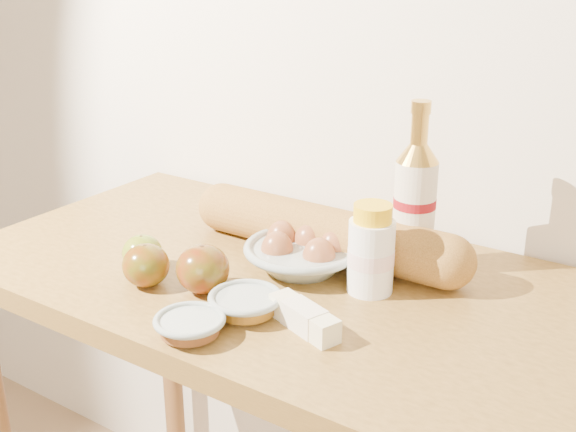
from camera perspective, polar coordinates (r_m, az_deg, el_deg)
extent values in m
cube|color=silver|center=(1.38, 8.62, 15.46)|extent=(3.50, 0.02, 2.60)
cube|color=olive|center=(1.22, 0.79, -5.72)|extent=(1.20, 0.60, 0.04)
cylinder|color=brown|center=(1.91, -9.25, -10.74)|extent=(0.05, 0.05, 0.86)
cylinder|color=beige|center=(1.23, 9.91, -0.02)|extent=(0.08, 0.08, 0.19)
cylinder|color=maroon|center=(1.22, 9.98, 1.08)|extent=(0.08, 0.08, 0.02)
cone|color=gold|center=(1.19, 10.24, 4.94)|extent=(0.08, 0.08, 0.03)
cylinder|color=gold|center=(1.18, 10.36, 6.81)|extent=(0.03, 0.03, 0.05)
cylinder|color=gold|center=(1.17, 10.48, 8.47)|extent=(0.04, 0.04, 0.02)
cylinder|color=white|center=(1.15, 6.57, -3.20)|extent=(0.10, 0.10, 0.12)
cylinder|color=#F8D2D0|center=(1.15, 6.57, -3.20)|extent=(0.10, 0.10, 0.03)
cylinder|color=yellow|center=(1.12, 6.72, 0.24)|extent=(0.08, 0.08, 0.03)
torus|color=#94A29C|center=(1.23, 1.10, -2.57)|extent=(0.24, 0.24, 0.02)
ellipsoid|color=brown|center=(1.22, -0.87, -2.79)|extent=(0.07, 0.07, 0.07)
ellipsoid|color=brown|center=(1.20, 2.46, -3.32)|extent=(0.07, 0.07, 0.07)
ellipsoid|color=brown|center=(1.26, 1.70, -2.06)|extent=(0.07, 0.07, 0.07)
ellipsoid|color=brown|center=(1.27, -0.47, -1.87)|extent=(0.07, 0.07, 0.07)
ellipsoid|color=brown|center=(1.24, 3.69, -2.51)|extent=(0.07, 0.07, 0.07)
cylinder|color=#AF7C35|center=(1.28, 2.93, -1.26)|extent=(0.46, 0.09, 0.09)
sphere|color=#AF7C35|center=(1.40, -5.20, 0.72)|extent=(0.09, 0.09, 0.09)
sphere|color=#AF7C35|center=(1.19, 12.54, -3.56)|extent=(0.09, 0.09, 0.09)
ellipsoid|color=olive|center=(1.25, -11.43, -2.88)|extent=(0.09, 0.09, 0.06)
cylinder|color=#462D17|center=(1.24, -11.52, -1.76)|extent=(0.01, 0.01, 0.01)
ellipsoid|color=maroon|center=(1.19, -11.16, -3.84)|extent=(0.09, 0.09, 0.07)
cylinder|color=#483318|center=(1.18, -11.26, -2.52)|extent=(0.01, 0.01, 0.01)
ellipsoid|color=maroon|center=(1.16, -6.75, -4.17)|extent=(0.11, 0.11, 0.08)
cylinder|color=#462C17|center=(1.14, -6.82, -2.65)|extent=(0.01, 0.01, 0.01)
torus|color=#96A39D|center=(1.04, -7.79, -8.13)|extent=(0.12, 0.12, 0.01)
cylinder|color=brown|center=(1.05, -7.76, -8.63)|extent=(0.10, 0.10, 0.02)
torus|color=#93A19C|center=(1.09, -3.38, -6.43)|extent=(0.13, 0.13, 0.01)
cylinder|color=brown|center=(1.10, -3.37, -6.96)|extent=(0.11, 0.11, 0.02)
cube|color=beige|center=(1.05, 1.28, -8.04)|extent=(0.13, 0.08, 0.04)
cube|color=beige|center=(1.05, 1.28, -8.04)|extent=(0.08, 0.06, 0.04)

